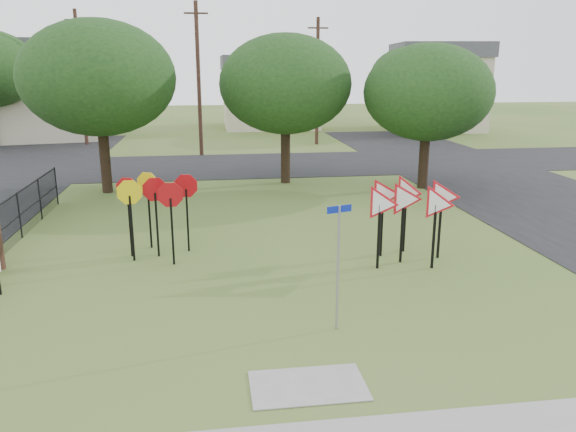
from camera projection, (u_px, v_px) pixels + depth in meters
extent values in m
plane|color=#415C22|center=(288.00, 325.00, 11.99)|extent=(140.00, 140.00, 0.00)
cube|color=black|center=(541.00, 199.00, 23.18)|extent=(8.00, 50.00, 0.02)
cube|color=black|center=(238.00, 165.00, 31.11)|extent=(60.00, 8.00, 0.02)
cube|color=gray|center=(308.00, 386.00, 9.69)|extent=(2.00, 1.20, 0.02)
cylinder|color=gray|center=(338.00, 269.00, 11.46)|extent=(0.05, 0.05, 2.68)
cube|color=#0D2198|center=(339.00, 209.00, 11.13)|extent=(0.53, 0.18, 0.14)
cube|color=black|center=(157.00, 225.00, 16.07)|extent=(0.06, 0.06, 1.89)
cube|color=black|center=(188.00, 220.00, 16.55)|extent=(0.06, 0.06, 1.89)
cube|color=black|center=(172.00, 232.00, 15.41)|extent=(0.06, 0.06, 1.89)
cube|color=black|center=(132.00, 229.00, 15.71)|extent=(0.06, 0.06, 1.89)
cube|color=black|center=(150.00, 218.00, 16.85)|extent=(0.06, 0.06, 1.89)
cube|color=black|center=(130.00, 225.00, 16.08)|extent=(0.06, 0.06, 1.89)
cube|color=black|center=(378.00, 237.00, 15.12)|extent=(0.06, 0.06, 1.78)
cube|color=black|center=(402.00, 232.00, 15.60)|extent=(0.06, 0.06, 1.78)
cube|color=black|center=(434.00, 237.00, 15.13)|extent=(0.06, 0.06, 1.78)
cube|color=black|center=(382.00, 226.00, 16.12)|extent=(0.06, 0.06, 1.78)
cube|color=black|center=(405.00, 223.00, 16.51)|extent=(0.06, 0.06, 1.78)
cube|color=black|center=(439.00, 228.00, 15.95)|extent=(0.06, 0.06, 1.78)
cylinder|color=#41291E|center=(199.00, 80.00, 33.50)|extent=(0.24, 0.24, 9.00)
cube|color=#41291E|center=(196.00, 13.00, 32.51)|extent=(1.40, 0.10, 0.10)
cylinder|color=#41291E|center=(317.00, 82.00, 38.47)|extent=(0.24, 0.24, 8.50)
cube|color=#41291E|center=(318.00, 28.00, 37.55)|extent=(1.40, 0.10, 0.10)
cylinder|color=#41291E|center=(81.00, 79.00, 38.15)|extent=(0.24, 0.24, 9.00)
cube|color=#41291E|center=(75.00, 20.00, 37.16)|extent=(1.40, 0.10, 0.10)
cylinder|color=black|center=(19.00, 215.00, 17.84)|extent=(0.05, 0.05, 1.50)
cylinder|color=black|center=(40.00, 199.00, 20.04)|extent=(0.05, 0.05, 1.50)
cylinder|color=black|center=(56.00, 186.00, 22.24)|extent=(0.05, 0.05, 1.50)
cube|color=black|center=(4.00, 202.00, 16.55)|extent=(0.03, 11.50, 0.03)
cube|color=black|center=(7.00, 225.00, 16.74)|extent=(0.03, 11.50, 0.03)
cube|color=black|center=(7.00, 225.00, 16.74)|extent=(0.01, 11.50, 1.50)
cube|color=beige|center=(39.00, 98.00, 41.82)|extent=(10.08, 8.46, 6.00)
cube|color=#49494E|center=(33.00, 48.00, 40.89)|extent=(10.58, 8.88, 1.20)
cube|color=beige|center=(270.00, 99.00, 50.13)|extent=(8.00, 8.00, 5.00)
cube|color=#49494E|center=(269.00, 63.00, 49.33)|extent=(8.40, 8.40, 1.20)
cube|color=beige|center=(437.00, 94.00, 48.08)|extent=(7.91, 7.91, 6.00)
cube|color=#49494E|center=(440.00, 50.00, 47.14)|extent=(8.30, 8.30, 1.20)
cylinder|color=black|center=(105.00, 163.00, 24.22)|extent=(0.44, 0.44, 2.62)
ellipsoid|color=#173414|center=(98.00, 78.00, 23.30)|extent=(6.40, 6.40, 4.80)
cylinder|color=black|center=(285.00, 157.00, 26.28)|extent=(0.44, 0.44, 2.45)
ellipsoid|color=#173414|center=(285.00, 84.00, 25.42)|extent=(6.00, 6.00, 4.50)
cylinder|color=black|center=(424.00, 163.00, 25.21)|extent=(0.44, 0.44, 2.27)
ellipsoid|color=#173414|center=(428.00, 92.00, 24.41)|extent=(5.60, 5.60, 4.20)
cylinder|color=black|center=(407.00, 120.00, 44.17)|extent=(0.44, 0.44, 2.45)
ellipsoid|color=#173414|center=(409.00, 76.00, 43.31)|extent=(6.00, 6.00, 4.50)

